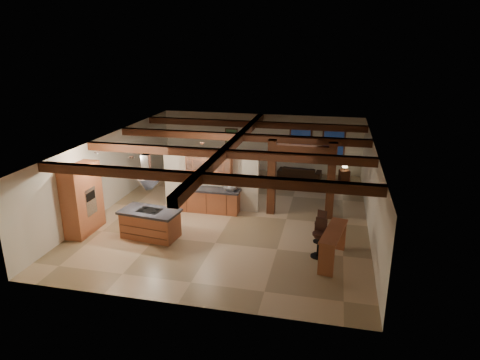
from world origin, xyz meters
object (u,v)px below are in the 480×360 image
object	(u,v)px
dining_table	(235,180)
sofa	(299,173)
kitchen_island	(150,223)
bar_counter	(333,241)

from	to	relation	value
dining_table	sofa	world-z (taller)	dining_table
kitchen_island	dining_table	bearing A→B (deg)	73.93
kitchen_island	sofa	size ratio (longest dim) A/B	1.02
kitchen_island	dining_table	world-z (taller)	kitchen_island
sofa	bar_counter	world-z (taller)	bar_counter
dining_table	bar_counter	distance (m)	7.47
dining_table	kitchen_island	bearing A→B (deg)	-128.11
kitchen_island	dining_table	xyz separation A→B (m)	(1.61, 5.60, -0.17)
dining_table	bar_counter	size ratio (longest dim) A/B	0.92
kitchen_island	bar_counter	bearing A→B (deg)	-3.73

